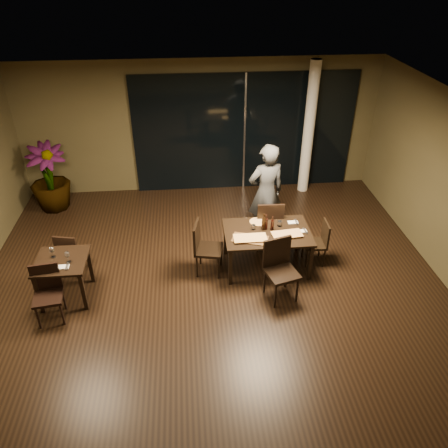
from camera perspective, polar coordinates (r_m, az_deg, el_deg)
ground at (r=7.35m, az=-1.31°, el=-9.74°), size 8.00×8.00×0.00m
wall_back at (r=10.08m, az=-3.15°, el=12.57°), size 8.00×0.10×3.00m
ceiling at (r=5.76m, az=-1.69°, el=13.04°), size 8.00×8.00×0.04m
window_panel at (r=10.14m, az=2.67°, el=11.78°), size 5.00×0.06×2.70m
column at (r=10.08m, az=11.02°, el=12.02°), size 0.24×0.24×3.00m
main_table at (r=7.67m, az=5.66°, el=-1.46°), size 1.50×1.00×0.75m
side_table at (r=7.46m, az=-20.34°, el=-5.21°), size 0.80×0.80×0.75m
chair_main_far at (r=8.18m, az=5.89°, el=0.16°), size 0.50×0.50×1.05m
chair_main_near at (r=7.14m, az=7.26°, el=-5.43°), size 0.60×0.60×1.04m
chair_main_left at (r=7.59m, az=-2.67°, el=-2.81°), size 0.54×0.54×0.99m
chair_main_right at (r=8.04m, az=12.31°, el=-2.12°), size 0.40×0.40×0.84m
chair_side_far at (r=8.01m, az=-19.44°, el=-3.47°), size 0.48×0.48×0.86m
chair_side_near at (r=7.25m, az=-22.07°, el=-7.97°), size 0.48×0.48×0.92m
diner at (r=8.35m, az=5.49°, el=4.08°), size 0.75×0.59×1.96m
potted_plant at (r=10.14m, az=-21.89°, el=5.64°), size 1.06×1.06×1.48m
pizza_board_left at (r=7.40m, az=3.44°, el=-1.97°), size 0.67×0.48×0.01m
pizza_board_right at (r=7.56m, az=8.21°, el=-1.45°), size 0.55×0.33×0.01m
oblong_pizza_left at (r=7.39m, az=3.44°, el=-1.86°), size 0.54×0.25×0.02m
oblong_pizza_right at (r=7.55m, az=8.22°, el=-1.35°), size 0.52×0.29×0.02m
round_pizza at (r=7.86m, az=4.42°, el=0.26°), size 0.28×0.28×0.01m
bottle_a at (r=7.59m, az=5.22°, el=0.29°), size 0.07×0.07×0.32m
bottle_b at (r=7.61m, az=6.33°, el=0.09°), size 0.06×0.06×0.27m
bottle_c at (r=7.61m, az=5.49°, el=0.26°), size 0.06×0.06×0.29m
tumbler_left at (r=7.64m, az=3.87°, el=-0.41°), size 0.08×0.08×0.09m
tumbler_right at (r=7.78m, az=7.28°, el=0.06°), size 0.08×0.08×0.10m
napkin_near at (r=7.70m, az=10.10°, el=-0.94°), size 0.19×0.13×0.01m
napkin_far at (r=7.92m, az=8.98°, el=0.22°), size 0.18×0.10×0.01m
wine_glass_a at (r=7.45m, az=-21.52°, el=-3.46°), size 0.08×0.08×0.18m
wine_glass_b at (r=7.25m, az=-19.75°, el=-4.10°), size 0.08×0.08×0.18m
side_napkin at (r=7.21m, az=-20.27°, el=-5.29°), size 0.18×0.11×0.01m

